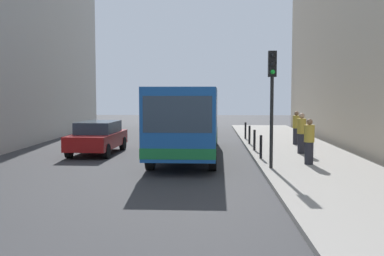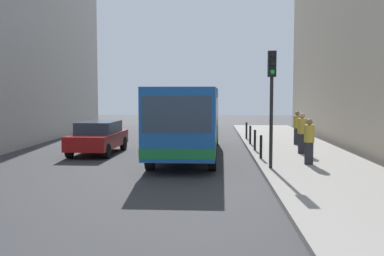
% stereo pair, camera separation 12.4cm
% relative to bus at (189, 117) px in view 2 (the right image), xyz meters
% --- Properties ---
extents(ground_plane, '(80.00, 80.00, 0.00)m').
position_rel_bus_xyz_m(ground_plane, '(-0.44, -2.53, -1.73)').
color(ground_plane, '#38383A').
extents(sidewalk, '(4.40, 40.00, 0.15)m').
position_rel_bus_xyz_m(sidewalk, '(4.96, -2.53, -1.65)').
color(sidewalk, '#9E9991').
rests_on(sidewalk, ground).
extents(bus, '(2.74, 11.07, 3.00)m').
position_rel_bus_xyz_m(bus, '(0.00, 0.00, 0.00)').
color(bus, '#19519E').
rests_on(bus, ground).
extents(car_beside_bus, '(2.02, 4.48, 1.48)m').
position_rel_bus_xyz_m(car_beside_bus, '(-4.20, 0.43, -0.94)').
color(car_beside_bus, maroon).
rests_on(car_beside_bus, ground).
extents(car_behind_bus, '(1.97, 4.46, 1.48)m').
position_rel_bus_xyz_m(car_behind_bus, '(0.28, 9.29, -0.94)').
color(car_behind_bus, silver).
rests_on(car_behind_bus, ground).
extents(traffic_light, '(0.28, 0.33, 4.10)m').
position_rel_bus_xyz_m(traffic_light, '(3.11, -4.31, 1.28)').
color(traffic_light, black).
rests_on(traffic_light, sidewalk).
extents(bollard_near, '(0.11, 0.11, 0.95)m').
position_rel_bus_xyz_m(bollard_near, '(3.01, -1.92, -1.10)').
color(bollard_near, black).
rests_on(bollard_near, sidewalk).
extents(bollard_mid, '(0.11, 0.11, 0.95)m').
position_rel_bus_xyz_m(bollard_mid, '(3.01, 0.78, -1.10)').
color(bollard_mid, black).
rests_on(bollard_mid, sidewalk).
extents(bollard_far, '(0.11, 0.11, 0.95)m').
position_rel_bus_xyz_m(bollard_far, '(3.01, 3.48, -1.10)').
color(bollard_far, black).
rests_on(bollard_far, sidewalk).
extents(bollard_farthest, '(0.11, 0.11, 0.95)m').
position_rel_bus_xyz_m(bollard_farthest, '(3.01, 6.18, -1.10)').
color(bollard_farthest, black).
rests_on(bollard_farthest, sidewalk).
extents(pedestrian_near_signal, '(0.38, 0.38, 1.69)m').
position_rel_bus_xyz_m(pedestrian_near_signal, '(4.63, -3.37, -0.73)').
color(pedestrian_near_signal, '#26262D').
rests_on(pedestrian_near_signal, sidewalk).
extents(pedestrian_mid_sidewalk, '(0.38, 0.38, 1.77)m').
position_rel_bus_xyz_m(pedestrian_mid_sidewalk, '(4.95, -0.26, -0.69)').
color(pedestrian_mid_sidewalk, '#26262D').
rests_on(pedestrian_mid_sidewalk, sidewalk).
extents(pedestrian_far_sidewalk, '(0.38, 0.38, 1.71)m').
position_rel_bus_xyz_m(pedestrian_far_sidewalk, '(5.38, 3.30, -0.72)').
color(pedestrian_far_sidewalk, '#26262D').
rests_on(pedestrian_far_sidewalk, sidewalk).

